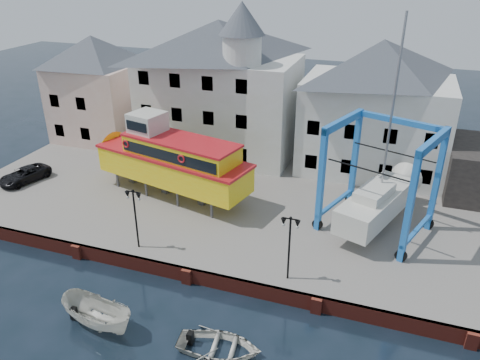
% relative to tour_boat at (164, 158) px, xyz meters
% --- Properties ---
extents(ground, '(140.00, 140.00, 0.00)m').
position_rel_tour_boat_xyz_m(ground, '(5.87, -8.73, -4.03)').
color(ground, black).
rests_on(ground, ground).
extents(hardstanding, '(44.00, 22.00, 1.00)m').
position_rel_tour_boat_xyz_m(hardstanding, '(5.87, 2.27, -3.53)').
color(hardstanding, slate).
rests_on(hardstanding, ground).
extents(quay_wall, '(44.00, 0.47, 1.00)m').
position_rel_tour_boat_xyz_m(quay_wall, '(5.87, -8.63, -3.53)').
color(quay_wall, maroon).
rests_on(quay_wall, ground).
extents(building_pink, '(8.00, 7.00, 10.30)m').
position_rel_tour_boat_xyz_m(building_pink, '(-12.13, 9.26, 2.12)').
color(building_pink, '#D2A694').
rests_on(building_pink, hardstanding).
extents(building_white_main, '(14.00, 8.30, 14.00)m').
position_rel_tour_boat_xyz_m(building_white_main, '(1.00, 9.66, 3.31)').
color(building_white_main, white).
rests_on(building_white_main, hardstanding).
extents(building_white_right, '(12.00, 8.00, 11.20)m').
position_rel_tour_boat_xyz_m(building_white_right, '(14.87, 10.26, 2.57)').
color(building_white_right, white).
rests_on(building_white_right, hardstanding).
extents(lamp_post_left, '(1.12, 0.32, 4.20)m').
position_rel_tour_boat_xyz_m(lamp_post_left, '(1.87, -7.53, 0.14)').
color(lamp_post_left, black).
rests_on(lamp_post_left, hardstanding).
extents(lamp_post_right, '(1.12, 0.32, 4.20)m').
position_rel_tour_boat_xyz_m(lamp_post_right, '(11.87, -7.53, 0.14)').
color(lamp_post_right, black).
rests_on(lamp_post_right, hardstanding).
extents(tour_boat, '(15.17, 6.78, 6.43)m').
position_rel_tour_boat_xyz_m(tour_boat, '(0.00, 0.00, 0.00)').
color(tour_boat, '#59595E').
rests_on(tour_boat, hardstanding).
extents(travel_lift, '(8.06, 9.77, 14.36)m').
position_rel_tour_boat_xyz_m(travel_lift, '(16.42, 0.63, -0.64)').
color(travel_lift, blue).
rests_on(travel_lift, hardstanding).
extents(van, '(3.04, 4.64, 1.19)m').
position_rel_tour_boat_xyz_m(van, '(-12.17, -2.06, -2.44)').
color(van, black).
rests_on(van, hardstanding).
extents(motorboat_a, '(4.96, 2.61, 1.82)m').
position_rel_tour_boat_xyz_m(motorboat_a, '(2.91, -13.70, -4.03)').
color(motorboat_a, beige).
rests_on(motorboat_a, ground).
extents(motorboat_b, '(4.68, 3.61, 0.90)m').
position_rel_tour_boat_xyz_m(motorboat_b, '(9.77, -13.26, -4.03)').
color(motorboat_b, beige).
rests_on(motorboat_b, ground).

